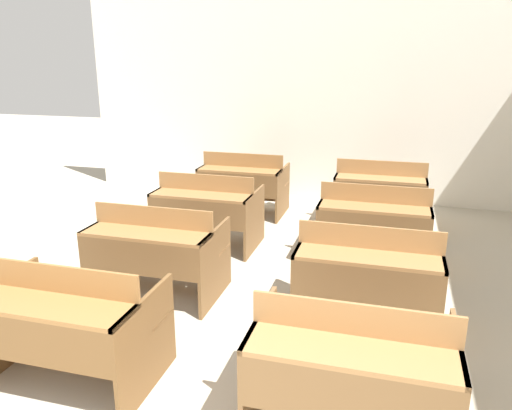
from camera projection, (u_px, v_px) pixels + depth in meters
name	position (u px, v px, depth m)	size (l,w,h in m)	color
wall_back	(307.00, 99.00, 7.44)	(7.04, 0.06, 3.01)	white
bench_front_left	(67.00, 321.00, 3.28)	(1.12, 0.78, 0.86)	brown
bench_front_right	(351.00, 367.00, 2.80)	(1.12, 0.78, 0.86)	brown
bench_second_left	(156.00, 249.00, 4.50)	(1.12, 0.78, 0.86)	brown
bench_second_right	(368.00, 273.00, 4.00)	(1.12, 0.78, 0.86)	brown
bench_third_left	(207.00, 209.00, 5.68)	(1.12, 0.78, 0.86)	brown
bench_third_right	(374.00, 222.00, 5.22)	(1.12, 0.78, 0.86)	brown
bench_back_left	(243.00, 182.00, 6.88)	(1.12, 0.78, 0.86)	brown
bench_back_right	(380.00, 192.00, 6.41)	(1.12, 0.78, 0.86)	brown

